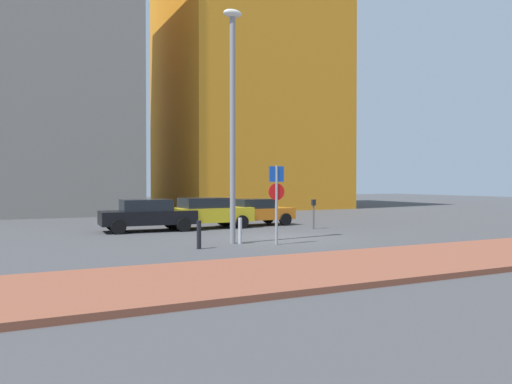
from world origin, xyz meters
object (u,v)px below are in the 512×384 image
at_px(parked_car_black, 147,214).
at_px(parking_sign_post, 277,195).
at_px(parked_car_orange, 254,212).
at_px(parking_meter, 314,210).
at_px(street_lamp, 233,109).
at_px(traffic_bollard_near, 199,235).
at_px(parked_car_yellow, 206,212).
at_px(traffic_bollard_mid, 240,231).

xyz_separation_m(parked_car_black, parking_sign_post, (2.89, -6.92, 1.01)).
xyz_separation_m(parked_car_orange, parking_meter, (1.73, -2.97, 0.20)).
xyz_separation_m(street_lamp, traffic_bollard_near, (-1.61, -0.88, -4.39)).
distance_m(parked_car_orange, traffic_bollard_near, 9.25).
relative_size(parking_meter, street_lamp, 0.17).
bearing_deg(street_lamp, parking_sign_post, -39.20).
xyz_separation_m(parking_sign_post, street_lamp, (-1.25, 1.02, 3.10)).
bearing_deg(traffic_bollard_near, parked_car_yellow, 67.73).
xyz_separation_m(parked_car_black, street_lamp, (1.64, -5.90, 4.10)).
distance_m(street_lamp, traffic_bollard_near, 4.76).
bearing_deg(parking_meter, parked_car_black, 161.99).
bearing_deg(parked_car_black, parking_meter, -18.01).
distance_m(parked_car_black, parked_car_orange, 5.68).
height_order(parked_car_orange, street_lamp, street_lamp).
bearing_deg(parking_meter, traffic_bollard_near, -149.18).
height_order(parking_sign_post, parking_meter, parking_sign_post).
distance_m(parked_car_yellow, traffic_bollard_near, 7.47).
distance_m(parked_car_black, traffic_bollard_near, 6.79).
xyz_separation_m(parked_car_yellow, parking_meter, (4.52, -2.52, 0.13)).
height_order(parked_car_black, parked_car_orange, parked_car_black).
bearing_deg(parking_sign_post, parking_meter, 45.24).
xyz_separation_m(parked_car_black, parked_car_orange, (5.65, 0.57, -0.05)).
xyz_separation_m(parked_car_orange, traffic_bollard_mid, (-3.80, -6.66, -0.24)).
relative_size(parking_sign_post, traffic_bollard_near, 2.97).
height_order(parked_car_black, parking_meter, parked_car_black).
height_order(parked_car_yellow, traffic_bollard_near, parked_car_yellow).
distance_m(parked_car_orange, street_lamp, 8.67).
xyz_separation_m(parked_car_orange, street_lamp, (-4.01, -6.47, 4.15)).
distance_m(parked_car_black, street_lamp, 7.38).
bearing_deg(parking_meter, traffic_bollard_mid, -146.27).
relative_size(parked_car_orange, traffic_bollard_mid, 4.38).
relative_size(parked_car_yellow, parking_meter, 3.17).
height_order(parked_car_black, street_lamp, street_lamp).
bearing_deg(parking_meter, street_lamp, -148.58).
xyz_separation_m(parked_car_yellow, street_lamp, (-1.22, -6.03, 4.09)).
height_order(parked_car_orange, parking_sign_post, parking_sign_post).
height_order(parked_car_orange, parking_meter, parking_meter).
relative_size(parked_car_yellow, traffic_bollard_mid, 4.74).
bearing_deg(traffic_bollard_near, parking_meter, 30.82).
bearing_deg(traffic_bollard_mid, street_lamp, 138.06).
relative_size(parked_car_yellow, street_lamp, 0.53).
xyz_separation_m(parked_car_yellow, traffic_bollard_mid, (-1.01, -6.22, -0.31)).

